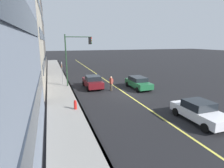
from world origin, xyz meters
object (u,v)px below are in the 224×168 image
at_px(car_green, 138,82).
at_px(pedestrian_with_backpack, 111,82).
at_px(fire_hydrant, 75,105).
at_px(street_sign_post, 62,72).
at_px(car_white, 199,111).
at_px(traffic_light_mast, 75,52).
at_px(car_maroon, 93,82).

xyz_separation_m(car_green, pedestrian_with_backpack, (0.08, 3.46, 0.25)).
bearing_deg(fire_hydrant, pedestrian_with_backpack, -44.03).
relative_size(car_green, street_sign_post, 1.39).
height_order(car_green, pedestrian_with_backpack, pedestrian_with_backpack).
distance_m(car_white, pedestrian_with_backpack, 10.50).
bearing_deg(fire_hydrant, car_green, -59.25).
distance_m(car_green, fire_hydrant, 9.69).
bearing_deg(pedestrian_with_backpack, traffic_light_mast, 45.20).
relative_size(car_white, car_maroon, 1.02).
xyz_separation_m(car_maroon, traffic_light_mast, (1.51, 1.74, 3.58)).
height_order(traffic_light_mast, street_sign_post, traffic_light_mast).
relative_size(car_maroon, street_sign_post, 1.36).
relative_size(car_green, car_white, 1.00).
distance_m(car_green, traffic_light_mast, 8.62).
relative_size(pedestrian_with_backpack, fire_hydrant, 1.83).
distance_m(car_white, street_sign_post, 16.92).
bearing_deg(car_green, car_maroon, 68.55).
bearing_deg(traffic_light_mast, pedestrian_with_backpack, -134.80).
height_order(traffic_light_mast, fire_hydrant, traffic_light_mast).
distance_m(street_sign_post, fire_hydrant, 9.77).
bearing_deg(car_white, car_maroon, 23.14).
distance_m(traffic_light_mast, street_sign_post, 3.24).
xyz_separation_m(car_white, traffic_light_mast, (13.44, 6.84, 3.63)).
bearing_deg(car_green, traffic_light_mast, 62.94).
xyz_separation_m(car_maroon, street_sign_post, (2.66, 3.40, 1.04)).
height_order(car_maroon, traffic_light_mast, traffic_light_mast).
xyz_separation_m(car_maroon, fire_hydrant, (-7.01, 3.10, -0.33)).
bearing_deg(fire_hydrant, car_white, -121.01).
relative_size(car_green, fire_hydrant, 4.62).
bearing_deg(traffic_light_mast, car_maroon, -130.85).
relative_size(car_white, pedestrian_with_backpack, 2.53).
bearing_deg(street_sign_post, pedestrian_with_backpack, -131.92).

